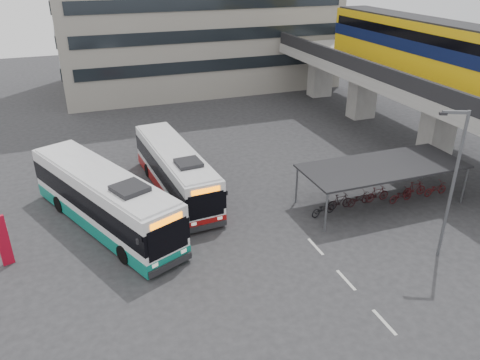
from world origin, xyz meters
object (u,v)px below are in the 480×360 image
object	(u,v)px
bus_main	(176,171)
lamp_post	(452,178)
bus_teal	(104,200)
pedestrian	(156,232)

from	to	relation	value
bus_main	lamp_post	xyz separation A→B (m)	(10.84, -11.57, 2.89)
bus_teal	pedestrian	world-z (taller)	bus_teal
bus_teal	lamp_post	world-z (taller)	lamp_post
pedestrian	lamp_post	xyz separation A→B (m)	(13.27, -5.85, 3.60)
bus_main	pedestrian	xyz separation A→B (m)	(-2.42, -5.72, -0.71)
bus_main	lamp_post	distance (m)	16.12
bus_teal	lamp_post	bearing A→B (deg)	-53.38
pedestrian	lamp_post	size ratio (longest dim) A/B	0.21
bus_main	pedestrian	bearing A→B (deg)	-117.58
bus_teal	pedestrian	bearing A→B (deg)	-76.35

